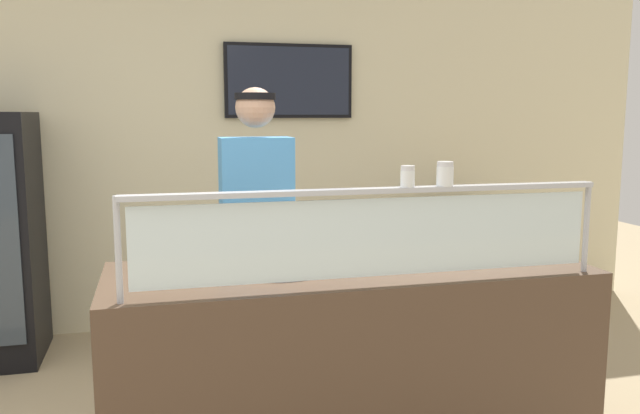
% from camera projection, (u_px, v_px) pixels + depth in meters
% --- Properties ---
extents(ground_plane, '(12.00, 12.00, 0.00)m').
position_uv_depth(ground_plane, '(316.00, 409.00, 3.58)').
color(ground_plane, tan).
rests_on(ground_plane, ground).
extents(shop_rear_unit, '(6.51, 0.13, 2.70)m').
position_uv_depth(shop_rear_unit, '(264.00, 148.00, 5.01)').
color(shop_rear_unit, beige).
rests_on(shop_rear_unit, ground).
extents(serving_counter, '(2.11, 0.75, 0.95)m').
position_uv_depth(serving_counter, '(349.00, 370.00, 2.91)').
color(serving_counter, '#4C3828').
rests_on(serving_counter, ground).
extents(sneeze_guard, '(1.94, 0.06, 0.39)m').
position_uv_depth(sneeze_guard, '(374.00, 223.00, 2.50)').
color(sneeze_guard, '#B2B5BC').
rests_on(sneeze_guard, serving_counter).
extents(pizza_tray, '(0.41, 0.41, 0.04)m').
position_uv_depth(pizza_tray, '(279.00, 267.00, 2.79)').
color(pizza_tray, '#9EA0A8').
rests_on(pizza_tray, serving_counter).
extents(pizza_server, '(0.10, 0.29, 0.01)m').
position_uv_depth(pizza_server, '(278.00, 263.00, 2.76)').
color(pizza_server, '#ADAFB7').
rests_on(pizza_server, pizza_tray).
extents(parmesan_shaker, '(0.06, 0.06, 0.08)m').
position_uv_depth(parmesan_shaker, '(408.00, 178.00, 2.51)').
color(parmesan_shaker, white).
rests_on(parmesan_shaker, sneeze_guard).
extents(pepper_flake_shaker, '(0.07, 0.07, 0.10)m').
position_uv_depth(pepper_flake_shaker, '(445.00, 175.00, 2.55)').
color(pepper_flake_shaker, white).
rests_on(pepper_flake_shaker, sneeze_guard).
extents(worker_figure, '(0.41, 0.50, 1.76)m').
position_uv_depth(worker_figure, '(258.00, 230.00, 3.46)').
color(worker_figure, '#23232D').
rests_on(worker_figure, ground).
extents(prep_shelf, '(0.70, 0.55, 0.81)m').
position_uv_depth(prep_shelf, '(475.00, 270.00, 5.07)').
color(prep_shelf, '#B7BABF').
rests_on(prep_shelf, ground).
extents(pizza_box_stack, '(0.50, 0.50, 0.13)m').
position_uv_depth(pizza_box_stack, '(476.00, 210.00, 5.00)').
color(pizza_box_stack, tan).
rests_on(pizza_box_stack, prep_shelf).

